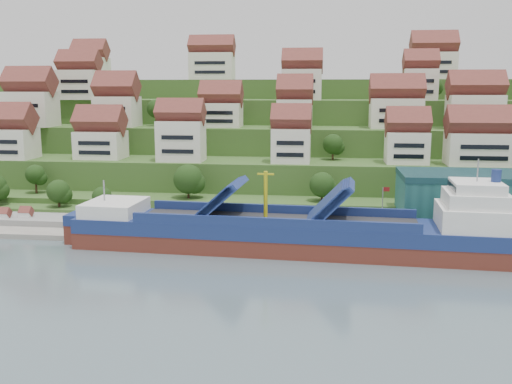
# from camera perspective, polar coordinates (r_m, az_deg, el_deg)

# --- Properties ---
(ground) EXTENTS (300.00, 300.00, 0.00)m
(ground) POSITION_cam_1_polar(r_m,az_deg,el_deg) (101.20, 2.67, -5.96)
(ground) COLOR slate
(ground) RESTS_ON ground
(quay) EXTENTS (180.00, 14.00, 2.20)m
(quay) POSITION_cam_1_polar(r_m,az_deg,el_deg) (115.88, 13.17, -3.55)
(quay) COLOR gray
(quay) RESTS_ON ground
(pebble_beach) EXTENTS (45.00, 20.00, 1.00)m
(pebble_beach) POSITION_cam_1_polar(r_m,az_deg,el_deg) (129.88, -23.37, -2.92)
(pebble_beach) COLOR gray
(pebble_beach) RESTS_ON ground
(hillside) EXTENTS (260.00, 128.00, 31.00)m
(hillside) POSITION_cam_1_polar(r_m,az_deg,el_deg) (201.33, 4.92, 5.27)
(hillside) COLOR #2D4C1E
(hillside) RESTS_ON ground
(hillside_village) EXTENTS (157.95, 62.33, 28.55)m
(hillside_village) POSITION_cam_1_polar(r_m,az_deg,el_deg) (155.61, 4.82, 8.54)
(hillside_village) COLOR white
(hillside_village) RESTS_ON ground
(hillside_trees) EXTENTS (139.48, 62.19, 28.75)m
(hillside_trees) POSITION_cam_1_polar(r_m,az_deg,el_deg) (138.83, -0.50, 4.63)
(hillside_trees) COLOR #214216
(hillside_trees) RESTS_ON ground
(flagpole) EXTENTS (1.28, 0.16, 8.00)m
(flagpole) POSITION_cam_1_polar(r_m,az_deg,el_deg) (109.58, 12.59, -1.23)
(flagpole) COLOR gray
(flagpole) RESTS_ON quay
(cargo_ship) EXTENTS (76.57, 15.83, 16.84)m
(cargo_ship) POSITION_cam_1_polar(r_m,az_deg,el_deg) (100.68, 4.36, -4.16)
(cargo_ship) COLOR maroon
(cargo_ship) RESTS_ON ground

